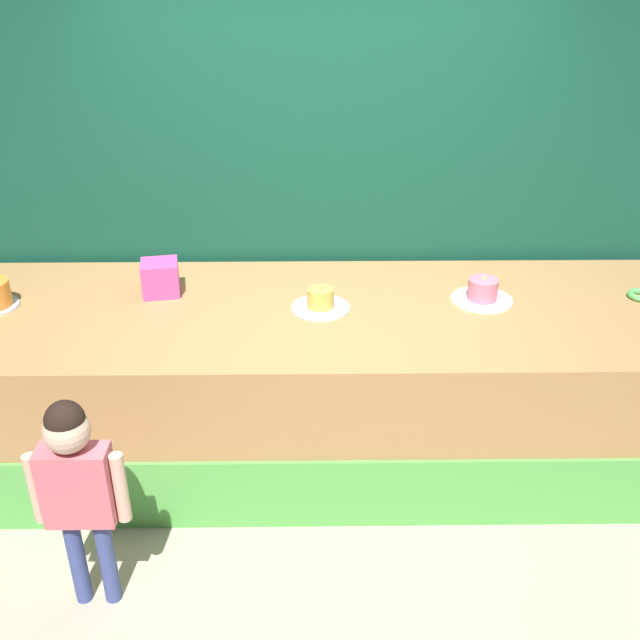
% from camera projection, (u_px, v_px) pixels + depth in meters
% --- Properties ---
extents(ground_plane, '(12.00, 12.00, 0.00)m').
position_uv_depth(ground_plane, '(322.00, 524.00, 3.62)').
color(ground_plane, '#ADA38E').
extents(stage_platform, '(4.14, 1.34, 0.89)m').
position_uv_depth(stage_platform, '(321.00, 381.00, 4.00)').
color(stage_platform, '#B27F4C').
rests_on(stage_platform, ground_plane).
extents(curtain_backdrop, '(4.46, 0.08, 3.18)m').
position_uv_depth(curtain_backdrop, '(319.00, 143.00, 4.15)').
color(curtain_backdrop, '#144C38').
rests_on(curtain_backdrop, ground_plane).
extents(child_figure, '(0.40, 0.19, 1.05)m').
position_uv_depth(child_figure, '(76.00, 479.00, 2.89)').
color(child_figure, '#3F4C8C').
rests_on(child_figure, ground_plane).
extents(pink_box, '(0.23, 0.22, 0.19)m').
position_uv_depth(pink_box, '(160.00, 278.00, 3.93)').
color(pink_box, '#EB499C').
rests_on(pink_box, stage_platform).
extents(cake_center, '(0.32, 0.32, 0.11)m').
position_uv_depth(cake_center, '(321.00, 301.00, 3.78)').
color(cake_center, silver).
rests_on(cake_center, stage_platform).
extents(cake_right, '(0.33, 0.33, 0.16)m').
position_uv_depth(cake_right, '(482.00, 292.00, 3.87)').
color(cake_right, white).
rests_on(cake_right, stage_platform).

